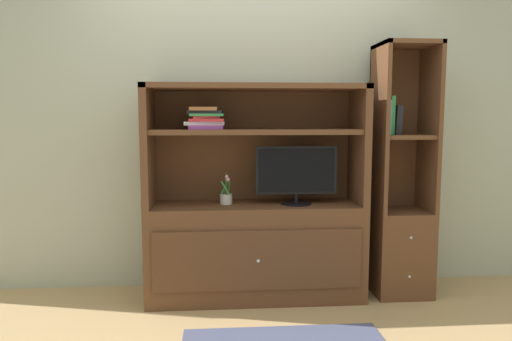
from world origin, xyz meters
TOP-DOWN VIEW (x-y plane):
  - ground_plane at (0.00, 0.00)m, footprint 8.00×8.00m
  - painted_rear_wall at (0.00, 0.75)m, footprint 6.00×0.10m
  - media_console at (0.00, 0.40)m, footprint 1.56×0.49m
  - tv_monitor at (0.29, 0.38)m, footprint 0.59×0.22m
  - potted_plant at (-0.21, 0.42)m, footprint 0.09×0.14m
  - magazine_stack at (-0.36, 0.40)m, footprint 0.29×0.36m
  - bookshelf_tall at (1.09, 0.41)m, footprint 0.41×0.40m
  - upright_book_row at (0.99, 0.40)m, footprint 0.11×0.18m

SIDE VIEW (x-z plane):
  - ground_plane at x=0.00m, z-range 0.00..0.00m
  - media_console at x=0.00m, z-range -0.26..1.28m
  - bookshelf_tall at x=1.09m, z-range -0.30..1.54m
  - potted_plant at x=-0.21m, z-range 0.63..0.86m
  - tv_monitor at x=0.29m, z-range 0.71..1.13m
  - magazine_stack at x=-0.36m, z-range 1.23..1.38m
  - upright_book_row at x=0.99m, z-range 1.17..1.45m
  - painted_rear_wall at x=0.00m, z-range 0.00..2.80m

